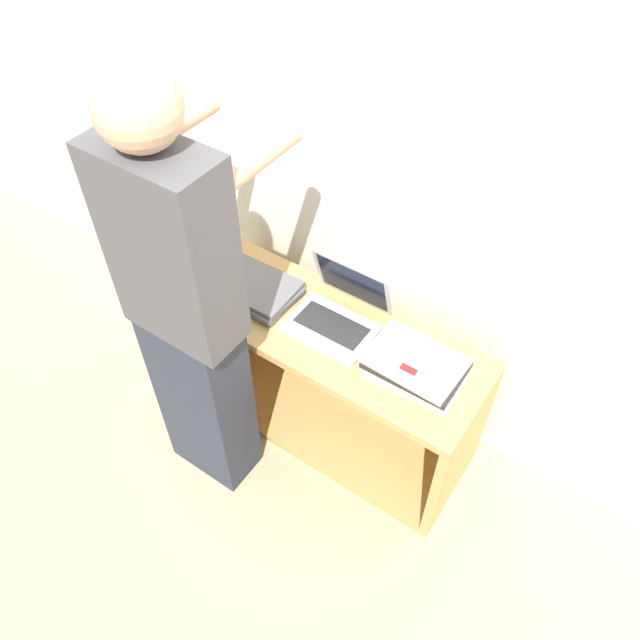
% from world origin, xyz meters
% --- Properties ---
extents(ground_plane, '(12.00, 12.00, 0.00)m').
position_xyz_m(ground_plane, '(0.00, 0.00, 0.00)').
color(ground_plane, tan).
extents(wall_back, '(8.00, 0.05, 2.40)m').
position_xyz_m(wall_back, '(0.00, 0.57, 1.20)').
color(wall_back, silver).
rests_on(wall_back, ground_plane).
extents(cart, '(1.25, 0.46, 0.64)m').
position_xyz_m(cart, '(0.00, 0.29, 0.32)').
color(cart, tan).
rests_on(cart, ground_plane).
extents(laptop_open, '(0.33, 0.31, 0.24)m').
position_xyz_m(laptop_open, '(0.00, 0.28, 0.69)').
color(laptop_open, '#B7B7BC').
rests_on(laptop_open, cart).
extents(laptop_stack_left, '(0.35, 0.25, 0.06)m').
position_xyz_m(laptop_stack_left, '(-0.36, 0.23, 0.67)').
color(laptop_stack_left, slate).
rests_on(laptop_stack_left, cart).
extents(laptop_stack_right, '(0.36, 0.25, 0.08)m').
position_xyz_m(laptop_stack_right, '(0.37, 0.23, 0.68)').
color(laptop_stack_right, '#B7B7BC').
rests_on(laptop_stack_right, cart).
extents(person, '(0.40, 0.54, 1.77)m').
position_xyz_m(person, '(-0.31, -0.18, 0.90)').
color(person, '#2D3342').
rests_on(person, ground_plane).
extents(inventory_tag, '(0.06, 0.02, 0.01)m').
position_xyz_m(inventory_tag, '(0.36, 0.17, 0.73)').
color(inventory_tag, red).
rests_on(inventory_tag, laptop_stack_right).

